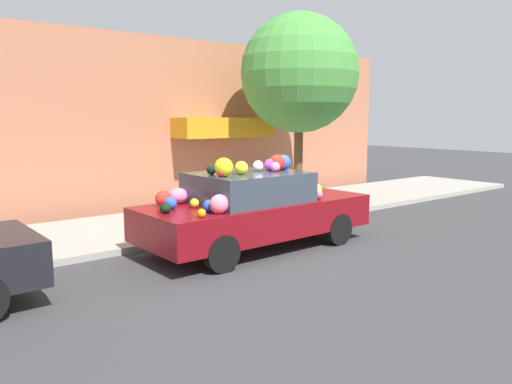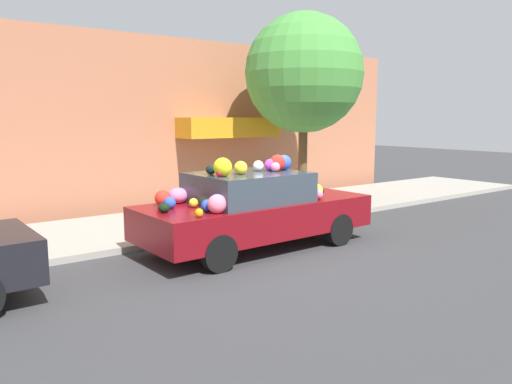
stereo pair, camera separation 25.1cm
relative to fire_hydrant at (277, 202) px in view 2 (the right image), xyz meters
name	(u,v)px [view 2 (the right image)]	position (x,y,z in m)	size (l,w,h in m)	color
ground_plane	(257,248)	(-1.89, -1.71, -0.47)	(60.00, 60.00, 0.00)	#38383A
sidewalk_curb	(188,221)	(-1.89, 0.99, -0.41)	(24.00, 3.20, 0.12)	#9E998E
building_facade	(149,124)	(-1.76, 3.20, 1.80)	(18.00, 1.20, 4.55)	#B26B4C
street_tree	(304,74)	(1.65, 0.96, 3.12)	(3.13, 3.13, 5.04)	brown
fire_hydrant	(277,202)	(0.00, 0.00, 0.00)	(0.20, 0.20, 0.70)	red
art_car	(254,208)	(-1.93, -1.69, 0.30)	(4.50, 1.91, 1.77)	maroon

